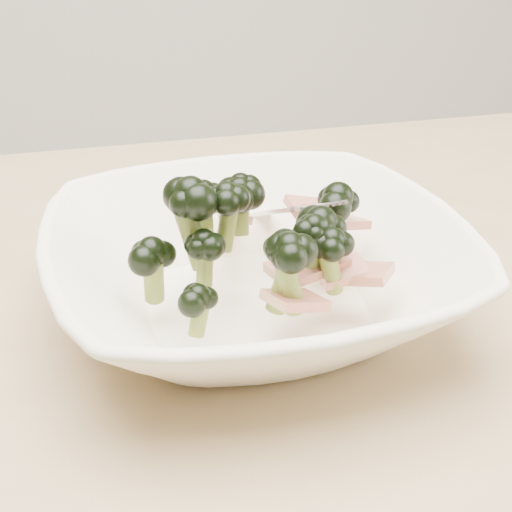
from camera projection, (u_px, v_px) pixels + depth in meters
name	position (u px, v px, depth m)	size (l,w,h in m)	color
dining_table	(143.00, 406.00, 0.61)	(1.20, 0.80, 0.75)	tan
broccoli_dish	(257.00, 266.00, 0.54)	(0.32, 0.32, 0.12)	white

